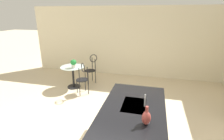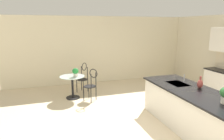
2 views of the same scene
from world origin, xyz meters
name	(u,v)px [view 2 (image 2 of 2)]	position (x,y,z in m)	size (l,w,h in m)	color
ground_plane	(151,127)	(0.00, 0.00, 0.00)	(40.00, 40.00, 0.00)	beige
wall_left_window	(102,50)	(-4.26, 0.00, 1.35)	(0.12, 7.80, 2.70)	beige
kitchen_island	(191,109)	(0.30, 0.85, 0.46)	(2.80, 1.06, 0.92)	white
bistro_table	(73,85)	(-2.55, -1.48, 0.45)	(0.80, 0.80, 0.74)	black
chair_near_window	(83,76)	(-3.11, -1.03, 0.57)	(0.54, 0.54, 1.04)	black
chair_by_island	(91,83)	(-2.13, -0.95, 0.57)	(0.54, 0.54, 1.04)	black
sink_faucet	(184,79)	(-0.25, 1.03, 1.03)	(0.02, 0.02, 0.22)	#B2B5BA
potted_plant_on_table	(75,72)	(-2.45, -1.38, 0.90)	(0.20, 0.20, 0.28)	beige
vase_on_counter	(200,84)	(0.25, 1.08, 1.03)	(0.13, 0.13, 0.29)	#993D38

